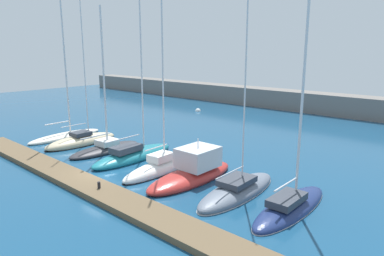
{
  "coord_description": "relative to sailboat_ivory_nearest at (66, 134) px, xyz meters",
  "views": [
    {
      "loc": [
        21.99,
        -14.03,
        9.41
      ],
      "look_at": [
        3.42,
        6.43,
        3.19
      ],
      "focal_mm": 33.14,
      "sensor_mm": 36.0,
      "label": 1
    }
  ],
  "objects": [
    {
      "name": "ground_plane",
      "position": [
        12.98,
        -4.23,
        -0.41
      ],
      "size": [
        120.0,
        120.0,
        0.0
      ],
      "primitive_type": "plane",
      "color": "navy"
    },
    {
      "name": "dock_pier",
      "position": [
        12.98,
        -6.13,
        -0.21
      ],
      "size": [
        33.46,
        2.27,
        0.38
      ],
      "primitive_type": "cube",
      "color": "brown",
      "rests_on": "ground_plane"
    },
    {
      "name": "breakwater_seawall",
      "position": [
        12.98,
        33.24,
        1.07
      ],
      "size": [
        108.0,
        3.82,
        2.95
      ],
      "primitive_type": "cube",
      "color": "slate",
      "rests_on": "ground_plane"
    },
    {
      "name": "sailboat_ivory_nearest",
      "position": [
        0.0,
        0.0,
        0.0
      ],
      "size": [
        2.57,
        8.47,
        17.65
      ],
      "rotation": [
        0.0,
        0.0,
        1.63
      ],
      "color": "silver",
      "rests_on": "ground_plane"
    },
    {
      "name": "sailboat_sand_second",
      "position": [
        3.52,
        -0.18,
        -0.11
      ],
      "size": [
        2.73,
        7.88,
        16.82
      ],
      "rotation": [
        0.0,
        0.0,
        1.59
      ],
      "color": "beige",
      "rests_on": "ground_plane"
    },
    {
      "name": "sailboat_charcoal_third",
      "position": [
        7.56,
        -0.09,
        -0.04
      ],
      "size": [
        2.69,
        7.51,
        13.32
      ],
      "rotation": [
        0.0,
        0.0,
        1.6
      ],
      "color": "#2D2D33",
      "rests_on": "ground_plane"
    },
    {
      "name": "sailboat_teal_fourth",
      "position": [
        11.29,
        0.2,
        -0.05
      ],
      "size": [
        3.14,
        8.92,
        14.3
      ],
      "rotation": [
        0.0,
        0.0,
        1.64
      ],
      "color": "#19707F",
      "rests_on": "ground_plane"
    },
    {
      "name": "sailboat_white_fifth",
      "position": [
        15.35,
        -0.2,
        -0.11
      ],
      "size": [
        2.69,
        8.23,
        14.78
      ],
      "rotation": [
        0.0,
        0.0,
        1.65
      ],
      "color": "white",
      "rests_on": "ground_plane"
    },
    {
      "name": "motorboat_red_sixth",
      "position": [
        18.46,
        0.06,
        0.2
      ],
      "size": [
        2.92,
        8.43,
        3.35
      ],
      "rotation": [
        0.0,
        0.0,
        1.58
      ],
      "color": "#B72D28",
      "rests_on": "ground_plane"
    },
    {
      "name": "sailboat_slate_seventh",
      "position": [
        22.47,
        -0.01,
        -0.15
      ],
      "size": [
        2.83,
        8.31,
        13.81
      ],
      "rotation": [
        0.0,
        0.0,
        1.62
      ],
      "color": "slate",
      "rests_on": "ground_plane"
    },
    {
      "name": "sailboat_navy_eighth",
      "position": [
        26.19,
        0.17,
        -0.12
      ],
      "size": [
        2.33,
        8.15,
        15.18
      ],
      "rotation": [
        0.0,
        0.0,
        1.59
      ],
      "color": "navy",
      "rests_on": "ground_plane"
    },
    {
      "name": "mooring_buoy_white",
      "position": [
        -0.33,
        22.0,
        -0.41
      ],
      "size": [
        0.85,
        0.85,
        0.85
      ],
      "primitive_type": "sphere",
      "color": "white",
      "rests_on": "ground_plane"
    },
    {
      "name": "dock_bollard",
      "position": [
        15.67,
        -6.13,
        0.2
      ],
      "size": [
        0.2,
        0.2,
        0.44
      ],
      "primitive_type": "cylinder",
      "color": "black",
      "rests_on": "dock_pier"
    }
  ]
}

